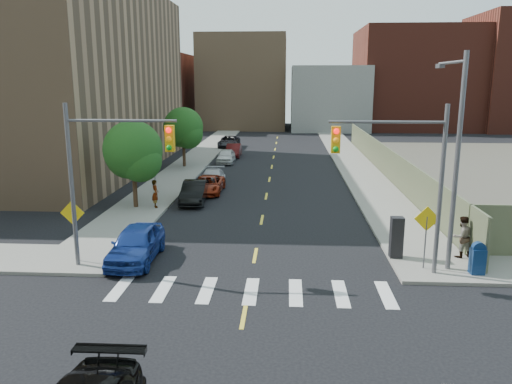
# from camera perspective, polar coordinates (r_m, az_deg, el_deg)

# --- Properties ---
(ground) EXTENTS (160.00, 160.00, 0.00)m
(ground) POSITION_cam_1_polar(r_m,az_deg,el_deg) (15.87, -2.04, -17.14)
(ground) COLOR black
(ground) RESTS_ON ground
(sidewalk_nw) EXTENTS (3.50, 73.00, 0.15)m
(sidewalk_nw) POSITION_cam_1_polar(r_m,az_deg,el_deg) (56.49, -5.78, 4.67)
(sidewalk_nw) COLOR gray
(sidewalk_nw) RESTS_ON ground
(sidewalk_ne) EXTENTS (3.50, 73.00, 0.15)m
(sidewalk_ne) POSITION_cam_1_polar(r_m,az_deg,el_deg) (56.11, 10.09, 4.49)
(sidewalk_ne) COLOR gray
(sidewalk_ne) RESTS_ON ground
(fence_north) EXTENTS (0.12, 44.00, 2.50)m
(fence_north) POSITION_cam_1_polar(r_m,az_deg,el_deg) (43.01, 14.57, 3.40)
(fence_north) COLOR #636949
(fence_north) RESTS_ON ground
(building_nw) EXTENTS (22.00, 30.00, 16.00)m
(building_nw) POSITION_cam_1_polar(r_m,az_deg,el_deg) (49.57, -25.13, 11.65)
(building_nw) COLOR #8C6B4C
(building_nw) RESTS_ON ground
(bg_bldg_west) EXTENTS (14.00, 18.00, 12.00)m
(bg_bldg_west) POSITION_cam_1_polar(r_m,az_deg,el_deg) (86.93, -12.26, 11.16)
(bg_bldg_west) COLOR #592319
(bg_bldg_west) RESTS_ON ground
(bg_bldg_midwest) EXTENTS (14.00, 16.00, 15.00)m
(bg_bldg_midwest) POSITION_cam_1_polar(r_m,az_deg,el_deg) (86.01, -1.37, 12.43)
(bg_bldg_midwest) COLOR #8C6B4C
(bg_bldg_midwest) RESTS_ON ground
(bg_bldg_center) EXTENTS (12.00, 16.00, 10.00)m
(bg_bldg_center) POSITION_cam_1_polar(r_m,az_deg,el_deg) (84.00, 8.24, 10.59)
(bg_bldg_center) COLOR gray
(bg_bldg_center) RESTS_ON ground
(bg_bldg_east) EXTENTS (18.00, 18.00, 16.00)m
(bg_bldg_east) POSITION_cam_1_polar(r_m,az_deg,el_deg) (88.14, 17.52, 12.19)
(bg_bldg_east) COLOR #592319
(bg_bldg_east) RESTS_ON ground
(signal_nw) EXTENTS (4.59, 0.30, 7.00)m
(signal_nw) POSITION_cam_1_polar(r_m,az_deg,el_deg) (21.30, -16.77, 3.06)
(signal_nw) COLOR #59595E
(signal_nw) RESTS_ON ground
(signal_ne) EXTENTS (4.59, 0.30, 7.00)m
(signal_ne) POSITION_cam_1_polar(r_m,az_deg,el_deg) (20.50, 16.49, 2.72)
(signal_ne) COLOR #59595E
(signal_ne) RESTS_ON ground
(streetlight_ne) EXTENTS (0.25, 3.70, 9.00)m
(streetlight_ne) POSITION_cam_1_polar(r_m,az_deg,el_deg) (21.85, 21.77, 4.76)
(streetlight_ne) COLOR #59595E
(streetlight_ne) RESTS_ON ground
(warn_sign_nw) EXTENTS (1.06, 0.06, 2.83)m
(warn_sign_nw) POSITION_cam_1_polar(r_m,az_deg,el_deg) (22.96, -20.19, -2.99)
(warn_sign_nw) COLOR #59595E
(warn_sign_nw) RESTS_ON ground
(warn_sign_ne) EXTENTS (1.06, 0.06, 2.83)m
(warn_sign_ne) POSITION_cam_1_polar(r_m,az_deg,el_deg) (21.82, 18.90, -3.69)
(warn_sign_ne) COLOR #59595E
(warn_sign_ne) RESTS_ON ground
(warn_sign_midwest) EXTENTS (1.06, 0.06, 2.83)m
(warn_sign_midwest) POSITION_cam_1_polar(r_m,az_deg,el_deg) (35.42, -11.53, 2.85)
(warn_sign_midwest) COLOR #59595E
(warn_sign_midwest) RESTS_ON ground
(tree_west_near) EXTENTS (3.66, 3.64, 5.52)m
(tree_west_near) POSITION_cam_1_polar(r_m,az_deg,el_deg) (31.50, -13.85, 4.27)
(tree_west_near) COLOR #332114
(tree_west_near) RESTS_ON ground
(tree_west_far) EXTENTS (3.66, 3.64, 5.52)m
(tree_west_far) POSITION_cam_1_polar(r_m,az_deg,el_deg) (45.93, -8.30, 7.05)
(tree_west_far) COLOR #332114
(tree_west_far) RESTS_ON ground
(parked_car_blue) EXTENTS (1.95, 4.67, 1.58)m
(parked_car_blue) POSITION_cam_1_polar(r_m,az_deg,el_deg) (22.86, -13.54, -5.77)
(parked_car_blue) COLOR navy
(parked_car_blue) RESTS_ON ground
(parked_car_black) EXTENTS (1.70, 4.37, 1.42)m
(parked_car_black) POSITION_cam_1_polar(r_m,az_deg,el_deg) (32.92, -7.04, -0.01)
(parked_car_black) COLOR black
(parked_car_black) RESTS_ON ground
(parked_car_red) EXTENTS (2.09, 4.44, 1.23)m
(parked_car_red) POSITION_cam_1_polar(r_m,az_deg,el_deg) (35.63, -5.53, 0.85)
(parked_car_red) COLOR maroon
(parked_car_red) RESTS_ON ground
(parked_car_silver) EXTENTS (2.02, 4.53, 1.29)m
(parked_car_silver) POSITION_cam_1_polar(r_m,az_deg,el_deg) (37.69, -5.02, 1.56)
(parked_car_silver) COLOR #B4B6BC
(parked_car_silver) RESTS_ON ground
(parked_car_white) EXTENTS (1.61, 4.00, 1.36)m
(parked_car_white) POSITION_cam_1_polar(r_m,az_deg,el_deg) (48.45, -3.46, 4.11)
(parked_car_white) COLOR silver
(parked_car_white) RESTS_ON ground
(parked_car_maroon) EXTENTS (1.51, 4.14, 1.35)m
(parked_car_maroon) POSITION_cam_1_polar(r_m,az_deg,el_deg) (52.45, -2.58, 4.77)
(parked_car_maroon) COLOR #420D0D
(parked_car_maroon) RESTS_ON ground
(parked_car_grey) EXTENTS (2.35, 5.05, 1.40)m
(parked_car_grey) POSITION_cam_1_polar(r_m,az_deg,el_deg) (59.52, -3.10, 5.73)
(parked_car_grey) COLOR black
(parked_car_grey) RESTS_ON ground
(mailbox) EXTENTS (0.57, 0.45, 1.36)m
(mailbox) POSITION_cam_1_polar(r_m,az_deg,el_deg) (22.34, 24.00, -6.94)
(mailbox) COLOR navy
(mailbox) RESTS_ON sidewalk_ne
(payphone) EXTENTS (0.56, 0.47, 1.85)m
(payphone) POSITION_cam_1_polar(r_m,az_deg,el_deg) (23.05, 15.76, -5.00)
(payphone) COLOR black
(payphone) RESTS_ON sidewalk_ne
(pedestrian_west) EXTENTS (0.63, 0.75, 1.74)m
(pedestrian_west) POSITION_cam_1_polar(r_m,az_deg,el_deg) (31.43, -11.43, -0.19)
(pedestrian_west) COLOR gray
(pedestrian_west) RESTS_ON sidewalk_nw
(pedestrian_east) EXTENTS (1.09, 0.96, 1.88)m
(pedestrian_east) POSITION_cam_1_polar(r_m,az_deg,el_deg) (24.03, 22.45, -4.75)
(pedestrian_east) COLOR gray
(pedestrian_east) RESTS_ON sidewalk_ne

